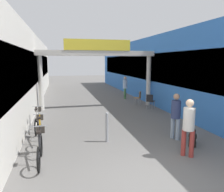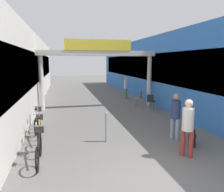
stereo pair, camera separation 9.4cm
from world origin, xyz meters
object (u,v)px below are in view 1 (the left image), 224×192
pedestrian_carrying_crate (125,86)px  bicycle_orange_second (40,131)px  bicycle_silver_third (37,120)px  cafe_chair_wood_farther (139,97)px  cafe_chair_black_nearer (150,100)px  bollard_post_metal (107,127)px  dog_on_leash (193,135)px  pedestrian_with_dog (189,124)px  bicycle_black_nearest (40,147)px  pedestrian_companion (176,113)px

pedestrian_carrying_crate → bicycle_orange_second: size_ratio=1.01×
bicycle_silver_third → cafe_chair_wood_farther: 7.27m
cafe_chair_black_nearer → cafe_chair_wood_farther: 1.38m
bollard_post_metal → bicycle_silver_third: bearing=142.7°
bollard_post_metal → dog_on_leash: bearing=-18.9°
bicycle_orange_second → pedestrian_carrying_crate: bearing=55.6°
pedestrian_carrying_crate → cafe_chair_black_nearer: size_ratio=1.91×
pedestrian_carrying_crate → bollard_post_metal: 9.28m
bicycle_silver_third → pedestrian_with_dog: bearing=-38.4°
pedestrian_with_dog → bollard_post_metal: bearing=140.3°
bicycle_black_nearest → bollard_post_metal: size_ratio=1.57×
bicycle_black_nearest → bicycle_orange_second: size_ratio=1.00×
bicycle_silver_third → pedestrian_companion: bearing=-24.0°
cafe_chair_black_nearer → bicycle_orange_second: bearing=-144.8°
bicycle_black_nearest → bicycle_orange_second: bearing=94.4°
pedestrian_with_dog → cafe_chair_black_nearer: (1.57, 6.45, -0.47)m
pedestrian_companion → bicycle_orange_second: bearing=170.6°
pedestrian_companion → pedestrian_with_dog: bearing=-105.3°
bicycle_orange_second → cafe_chair_wood_farther: bicycle_orange_second is taller
pedestrian_companion → bicycle_orange_second: (-4.80, 0.79, -0.54)m
bicycle_orange_second → bicycle_silver_third: 1.46m
pedestrian_carrying_crate → bicycle_orange_second: bearing=-124.4°
dog_on_leash → bollard_post_metal: (-2.81, 0.96, 0.22)m
pedestrian_with_dog → bicycle_silver_third: bearing=141.6°
dog_on_leash → cafe_chair_black_nearer: 5.73m
bicycle_silver_third → cafe_chair_black_nearer: size_ratio=1.90×
pedestrian_with_dog → bicycle_orange_second: size_ratio=1.04×
bicycle_silver_third → bicycle_black_nearest: bearing=-83.5°
bicycle_black_nearest → cafe_chair_wood_farther: (5.63, 7.16, 0.10)m
pedestrian_carrying_crate → bicycle_black_nearest: (-5.49, -9.76, -0.54)m
pedestrian_companion → bicycle_black_nearest: 4.78m
cafe_chair_black_nearer → cafe_chair_wood_farther: (-0.24, 1.36, 0.00)m
dog_on_leash → bicycle_black_nearest: (-4.99, -0.14, 0.11)m
bicycle_orange_second → bollard_post_metal: 2.35m
pedestrian_companion → bollard_post_metal: (-2.50, 0.32, -0.43)m
bicycle_silver_third → pedestrian_carrying_crate: bearing=49.1°
bicycle_orange_second → dog_on_leash: bearing=-15.7°
bicycle_orange_second → bollard_post_metal: bollard_post_metal is taller
bicycle_orange_second → bicycle_silver_third: same height
pedestrian_companion → bollard_post_metal: size_ratio=1.58×
pedestrian_carrying_crate → bicycle_silver_third: (-5.83, -6.74, -0.54)m
pedestrian_companion → cafe_chair_black_nearer: pedestrian_companion is taller
bicycle_black_nearest → pedestrian_with_dog: bearing=-8.7°
pedestrian_companion → cafe_chair_black_nearer: size_ratio=1.91×
pedestrian_with_dog → cafe_chair_wood_farther: (1.34, 7.81, -0.47)m
dog_on_leash → pedestrian_companion: bearing=115.7°
pedestrian_carrying_crate → dog_on_leash: 9.66m
pedestrian_companion → bicycle_silver_third: size_ratio=1.01×
cafe_chair_wood_farther → bollard_post_metal: bearing=-119.6°
bicycle_orange_second → cafe_chair_black_nearer: bearing=35.2°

